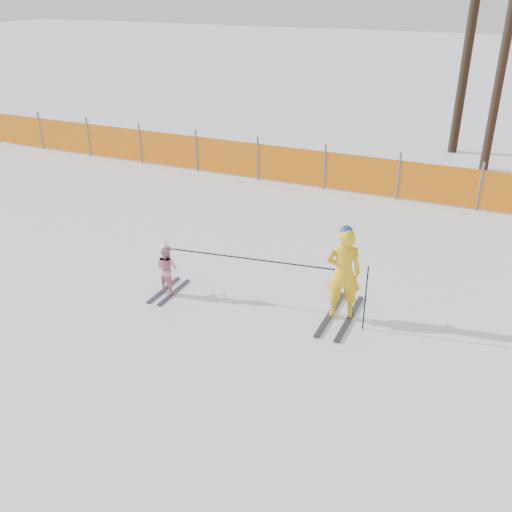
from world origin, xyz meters
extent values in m
plane|color=white|center=(0.00, 0.00, 0.00)|extent=(120.00, 120.00, 0.00)
cube|color=black|center=(1.29, 0.77, 0.02)|extent=(0.09, 1.56, 0.04)
cube|color=black|center=(1.63, 0.77, 0.02)|extent=(0.09, 1.56, 0.04)
imported|color=yellow|center=(1.46, 0.77, 0.85)|extent=(0.69, 0.57, 1.63)
sphere|color=navy|center=(1.46, 0.77, 1.60)|extent=(0.21, 0.21, 0.21)
cube|color=black|center=(-1.81, 0.32, 0.01)|extent=(0.09, 1.05, 0.03)
cube|color=black|center=(-1.59, 0.32, 0.01)|extent=(0.09, 1.05, 0.03)
imported|color=pink|center=(-1.70, 0.32, 0.49)|extent=(0.51, 0.44, 0.92)
cone|color=white|center=(-1.70, 0.32, 0.98)|extent=(0.19, 0.19, 0.24)
cylinder|color=black|center=(1.91, 0.57, 0.58)|extent=(0.02, 0.02, 1.16)
cylinder|color=black|center=(-0.12, 0.54, 0.90)|extent=(2.92, 0.44, 0.02)
cylinder|color=#595960|center=(-10.86, 7.01, 0.62)|extent=(0.06, 0.06, 1.25)
cylinder|color=#595960|center=(-8.86, 7.01, 0.62)|extent=(0.06, 0.06, 1.25)
cylinder|color=#595960|center=(-6.86, 7.01, 0.62)|extent=(0.06, 0.06, 1.25)
cylinder|color=#595960|center=(-4.86, 7.01, 0.62)|extent=(0.06, 0.06, 1.25)
cylinder|color=#595960|center=(-2.86, 7.01, 0.62)|extent=(0.06, 0.06, 1.25)
cylinder|color=#595960|center=(-0.86, 7.01, 0.62)|extent=(0.06, 0.06, 1.25)
cylinder|color=#595960|center=(1.14, 7.01, 0.62)|extent=(0.06, 0.06, 1.25)
cylinder|color=#595960|center=(3.14, 7.01, 0.62)|extent=(0.06, 0.06, 1.25)
cube|color=orange|center=(-4.44, 7.01, 0.55)|extent=(16.83, 0.03, 1.00)
cylinder|color=black|center=(3.04, 10.65, 3.35)|extent=(0.26, 0.26, 6.70)
cylinder|color=black|center=(1.92, 12.33, 2.61)|extent=(0.30, 0.30, 5.22)
camera|label=1|loc=(3.55, -7.44, 5.26)|focal=40.00mm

